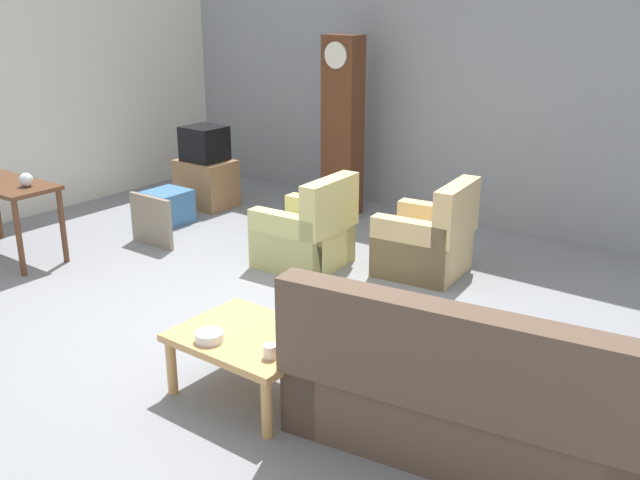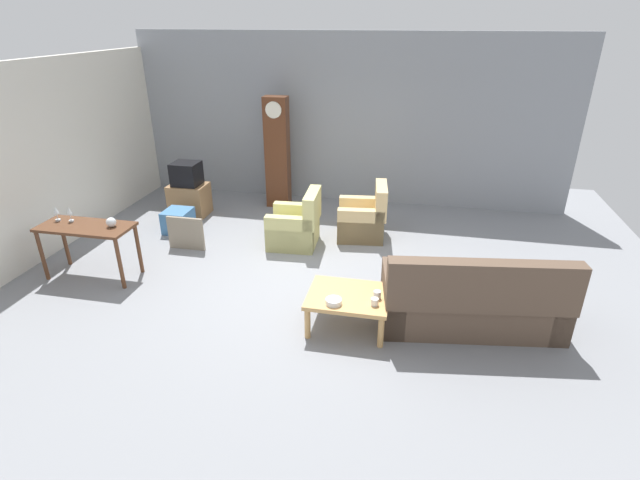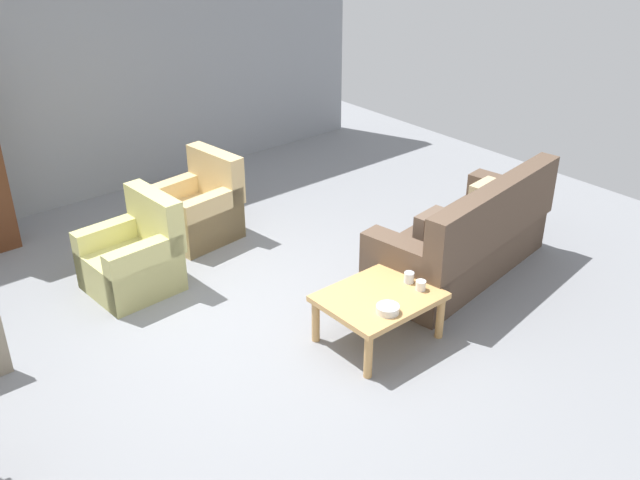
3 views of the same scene
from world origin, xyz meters
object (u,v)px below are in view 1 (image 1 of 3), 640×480
Objects in this scene: coffee_table_wood at (250,342)px; tv_crt at (204,143)px; armchair_olive_near at (307,236)px; armchair_olive_far at (428,243)px; glass_dome_cloche at (26,180)px; grandfather_clock at (343,126)px; storage_box_blue at (168,207)px; tv_stand_cabinet at (207,183)px; framed_picture_leaning at (151,221)px; couch_floral at (466,399)px; cup_white_porcelain at (270,351)px; cup_blue_rimmed at (287,342)px; console_table_dark at (3,192)px; bowl_white_stacked at (209,337)px.

tv_crt is at bearing 139.24° from coffee_table_wood.
armchair_olive_far is (1.04, 0.54, 0.00)m from armchair_olive_near.
armchair_olive_near is at bearing -21.04° from tv_crt.
glass_dome_cloche is (-2.20, -1.58, 0.55)m from armchair_olive_near.
storage_box_blue is at bearing -130.49° from grandfather_clock.
tv_stand_cabinet reaches higher than coffee_table_wood.
framed_picture_leaning is at bearing -66.60° from tv_crt.
couch_floral reaches higher than framed_picture_leaning.
framed_picture_leaning is at bearing -112.17° from grandfather_clock.
coffee_table_wood is at bearing -33.65° from storage_box_blue.
couch_floral is at bearing -22.16° from storage_box_blue.
glass_dome_cloche is (-3.39, 0.53, 0.48)m from coffee_table_wood.
framed_picture_leaning reaches higher than cup_white_porcelain.
cup_white_porcelain reaches higher than coffee_table_wood.
framed_picture_leaning is (-4.31, 1.32, -0.08)m from couch_floral.
storage_box_blue is 4.99× the size of cup_blue_rimmed.
grandfather_clock is (-1.97, 3.81, 0.68)m from coffee_table_wood.
armchair_olive_near reaches higher than storage_box_blue.
grandfather_clock is 4.62m from cup_white_porcelain.
couch_floral is at bearing -3.08° from glass_dome_cloche.
console_table_dark is 0.43m from glass_dome_cloche.
glass_dome_cloche is at bearing 176.92° from couch_floral.
armchair_olive_far is 2.72m from cup_blue_rimmed.
armchair_olive_near is 2.58m from bowl_white_stacked.
cup_blue_rimmed is (1.52, -2.13, 0.19)m from armchair_olive_near.
cup_white_porcelain is at bearing -9.15° from console_table_dark.
couch_floral reaches higher than storage_box_blue.
armchair_olive_near is at bearing 114.01° from bowl_white_stacked.
couch_floral reaches higher than glass_dome_cloche.
cup_white_porcelain is (3.65, -2.38, 0.29)m from storage_box_blue.
coffee_table_wood is 5.11× the size of bowl_white_stacked.
armchair_olive_far is 1.92× the size of tv_crt.
grandfather_clock is (-0.78, 1.69, 0.75)m from armchair_olive_near.
couch_floral is 4.59× the size of tv_crt.
armchair_olive_near is at bearing 32.02° from console_table_dark.
couch_floral is at bearing -28.99° from tv_stand_cabinet.
coffee_table_wood is at bearing -62.68° from grandfather_clock.
armchair_olive_far is 1.53× the size of framed_picture_leaning.
cup_white_porcelain reaches higher than bowl_white_stacked.
armchair_olive_far is at bearing 99.33° from cup_white_porcelain.
tv_stand_cabinet is at bearing 151.01° from couch_floral.
coffee_table_wood is at bearing 152.77° from cup_white_porcelain.
tv_stand_cabinet is at bearing 83.25° from console_table_dark.
armchair_olive_far is at bearing 33.23° from glass_dome_cloche.
armchair_olive_near reaches higher than cup_blue_rimmed.
grandfather_clock is at bearing 133.96° from couch_floral.
framed_picture_leaning is (0.61, -1.41, -0.53)m from tv_crt.
glass_dome_cloche reaches higher than framed_picture_leaning.
coffee_table_wood is 0.38m from cup_white_porcelain.
tv_crt reaches higher than cup_white_porcelain.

